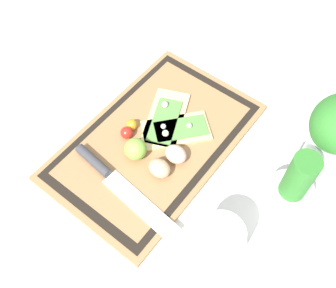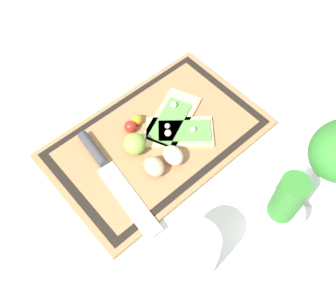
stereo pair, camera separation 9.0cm
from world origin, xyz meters
name	(u,v)px [view 1 (the left image)]	position (x,y,z in m)	size (l,w,h in m)	color
ground_plane	(155,143)	(0.00, 0.00, 0.00)	(6.00, 6.00, 0.00)	silver
cutting_board	(155,141)	(0.00, 0.00, 0.01)	(0.50, 0.32, 0.02)	#997047
pizza_slice_near	(166,118)	(-0.06, -0.02, 0.02)	(0.19, 0.14, 0.02)	#DBBC7F
pizza_slice_far	(177,130)	(-0.05, 0.03, 0.02)	(0.18, 0.17, 0.02)	#DBBC7F
knife	(108,175)	(0.14, -0.02, 0.03)	(0.06, 0.30, 0.02)	silver
egg_brown	(159,168)	(0.06, 0.07, 0.04)	(0.04, 0.05, 0.04)	tan
egg_pink	(176,154)	(0.01, 0.07, 0.04)	(0.04, 0.05, 0.04)	beige
lime	(136,149)	(0.06, -0.01, 0.04)	(0.05, 0.05, 0.05)	#7FB742
cherry_tomato_red	(127,133)	(0.03, -0.06, 0.03)	(0.03, 0.03, 0.03)	red
cherry_tomato_yellow	(132,125)	(0.01, -0.06, 0.03)	(0.03, 0.03, 0.03)	orange
herb_pot	(291,191)	(-0.05, 0.32, 0.07)	(0.10, 0.10, 0.19)	white
sauce_jar	(219,244)	(0.13, 0.26, 0.05)	(0.09, 0.09, 0.11)	silver
herb_glass	(335,134)	(-0.18, 0.33, 0.13)	(0.13, 0.12, 0.22)	silver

